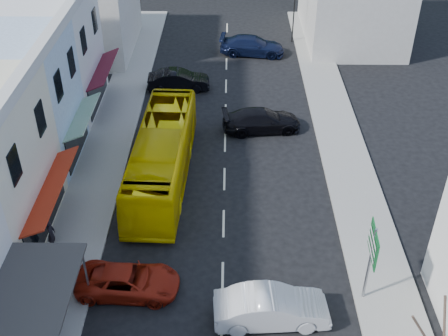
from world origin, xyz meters
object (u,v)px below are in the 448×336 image
bus (162,157)px  car_red (128,280)px  traffic_signal (294,17)px  direction_sign (369,265)px  pedestrian_left (51,234)px  car_white (271,310)px

bus → car_red: bearing=-92.4°
car_red → traffic_signal: 31.28m
bus → direction_sign: direction_sign is taller
car_red → pedestrian_left: 5.04m
car_white → pedestrian_left: 11.52m
car_white → direction_sign: direction_sign is taller
direction_sign → traffic_signal: (-0.60, 29.89, 0.16)m
car_red → traffic_signal: size_ratio=1.02×
direction_sign → pedestrian_left: bearing=171.9°
car_white → car_red: same height
direction_sign → bus: bearing=141.2°
car_white → traffic_signal: size_ratio=0.98×
car_red → direction_sign: 10.80m
bus → pedestrian_left: bearing=-127.0°
car_white → traffic_signal: bearing=-10.5°
pedestrian_left → direction_sign: direction_sign is taller
bus → traffic_signal: traffic_signal is taller
car_red → direction_sign: (10.71, -0.32, 1.39)m
bus → car_red: bus is taller
car_white → traffic_signal: (3.66, 31.20, 1.55)m
pedestrian_left → car_red: bearing=-129.2°
bus → car_red: size_ratio=2.52×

